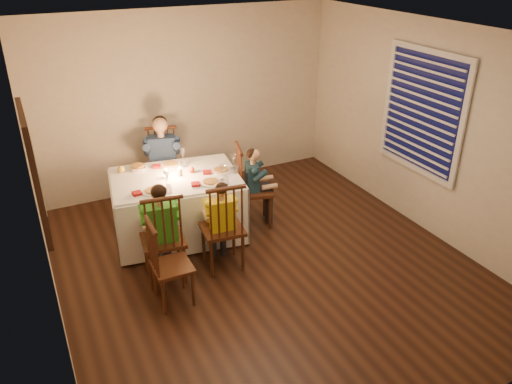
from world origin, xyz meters
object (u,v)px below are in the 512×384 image
chair_near_right (224,265)px  chair_extra (175,300)px  child_yellow (224,265)px  serving_bowl (138,168)px  chair_adult (167,204)px  child_teal (254,223)px  chair_near_left (167,277)px  chair_end (254,223)px  dining_table (176,194)px  child_green (167,277)px  adult (167,204)px

chair_near_right → chair_extra: (-0.71, -0.36, 0.00)m
child_yellow → serving_bowl: size_ratio=5.19×
chair_adult → chair_near_right: size_ratio=1.00×
child_yellow → child_teal: (0.75, 0.72, 0.00)m
chair_near_left → chair_end: bearing=-148.0°
chair_near_left → serving_bowl: 1.49m
dining_table → serving_bowl: serving_bowl is taller
chair_near_left → chair_near_right: size_ratio=1.00×
child_yellow → chair_adult: bearing=-79.1°
chair_adult → chair_near_left: (-0.53, -1.70, 0.00)m
child_teal → chair_extra: bearing=142.1°
dining_table → chair_near_right: bearing=-66.8°
dining_table → child_teal: (0.99, -0.18, -0.58)m
child_teal → serving_bowl: serving_bowl is taller
chair_near_right → child_green: 0.67m
chair_adult → chair_extra: bearing=-88.4°
chair_adult → child_yellow: bearing=-69.1°
chair_near_left → child_teal: size_ratio=1.04×
chair_near_right → chair_extra: chair_near_right is taller
adult → child_teal: bearing=-33.1°
chair_near_right → child_green: (-0.67, 0.07, 0.00)m
dining_table → child_yellow: 1.09m
chair_near_right → adult: size_ratio=0.85×
chair_near_left → child_green: child_green is taller
adult → chair_extra: bearing=-88.4°
chair_extra → adult: (0.57, 2.13, 0.00)m
chair_adult → chair_near_left: same height
chair_end → child_green: size_ratio=0.95×
dining_table → chair_end: 1.16m
chair_near_right → chair_extra: bearing=33.9°
child_teal → chair_adult: bearing=55.8°
chair_extra → adult: size_ratio=0.75×
chair_adult → child_teal: (0.89, -1.05, 0.00)m
dining_table → chair_extra: dining_table is taller
chair_extra → serving_bowl: serving_bowl is taller
chair_near_left → child_green: bearing=-0.0°
chair_end → chair_extra: bearing=142.1°
chair_near_left → child_green: size_ratio=0.95×
chair_adult → adult: size_ratio=0.85×
child_yellow → chair_end: bearing=-129.9°
chair_end → child_teal: size_ratio=1.04×
child_teal → chair_end: bearing=0.0°
chair_extra → child_green: size_ratio=0.84×
dining_table → chair_near_right: 1.09m
chair_adult → serving_bowl: (-0.45, -0.47, 0.84)m
chair_extra → child_green: 0.43m
chair_adult → child_teal: 1.37m
chair_extra → child_teal: child_teal is taller
chair_near_left → chair_near_right: (0.67, -0.07, 0.00)m
chair_adult → chair_extra: (-0.57, -2.13, 0.00)m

